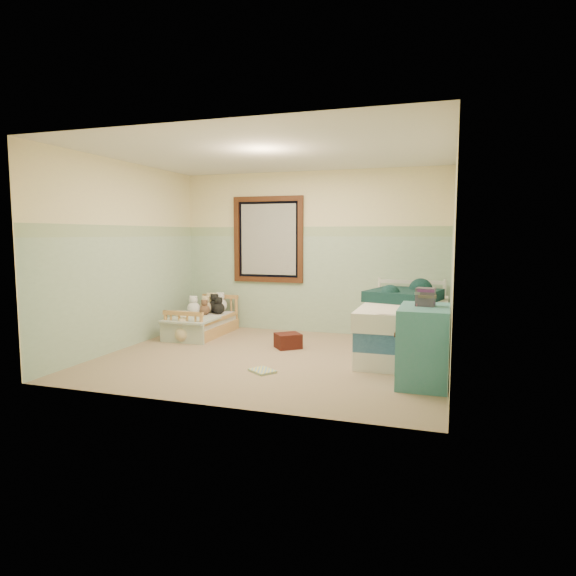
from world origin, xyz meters
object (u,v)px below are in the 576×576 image
(toddler_bed_frame, at_px, (203,329))
(plush_floor_tan, at_px, (183,334))
(twin_bed_frame, at_px, (405,346))
(plush_floor_cream, at_px, (182,328))
(red_pillow, at_px, (288,341))
(floor_book, at_px, (262,371))
(dresser, at_px, (424,345))

(toddler_bed_frame, distance_m, plush_floor_tan, 0.59)
(plush_floor_tan, bearing_deg, twin_bed_frame, 4.25)
(plush_floor_cream, bearing_deg, red_pillow, -6.50)
(plush_floor_tan, relative_size, floor_book, 0.87)
(plush_floor_cream, height_order, red_pillow, plush_floor_cream)
(dresser, distance_m, red_pillow, 2.14)
(plush_floor_cream, relative_size, plush_floor_tan, 1.11)
(toddler_bed_frame, relative_size, floor_book, 4.50)
(dresser, bearing_deg, twin_bed_frame, 103.71)
(dresser, bearing_deg, red_pillow, 149.21)
(red_pillow, relative_size, floor_book, 1.14)
(plush_floor_tan, xyz_separation_m, dresser, (3.35, -0.96, 0.28))
(plush_floor_cream, distance_m, floor_book, 2.31)
(plush_floor_cream, xyz_separation_m, floor_book, (1.82, -1.41, -0.12))
(plush_floor_cream, bearing_deg, plush_floor_tan, -57.61)
(plush_floor_cream, distance_m, red_pillow, 1.74)
(dresser, bearing_deg, toddler_bed_frame, 155.11)
(dresser, height_order, floor_book, dresser)
(toddler_bed_frame, height_order, twin_bed_frame, twin_bed_frame)
(plush_floor_tan, distance_m, dresser, 3.50)
(twin_bed_frame, distance_m, floor_book, 1.95)
(plush_floor_tan, bearing_deg, toddler_bed_frame, 89.15)
(toddler_bed_frame, xyz_separation_m, twin_bed_frame, (3.05, -0.36, 0.03))
(twin_bed_frame, bearing_deg, dresser, -76.29)
(floor_book, bearing_deg, red_pillow, 130.18)
(plush_floor_tan, xyz_separation_m, floor_book, (1.62, -1.09, -0.11))
(toddler_bed_frame, bearing_deg, red_pillow, -16.99)
(toddler_bed_frame, relative_size, red_pillow, 3.95)
(twin_bed_frame, height_order, floor_book, twin_bed_frame)
(toddler_bed_frame, xyz_separation_m, floor_book, (1.61, -1.68, -0.07))
(dresser, distance_m, floor_book, 1.78)
(plush_floor_tan, relative_size, red_pillow, 0.77)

